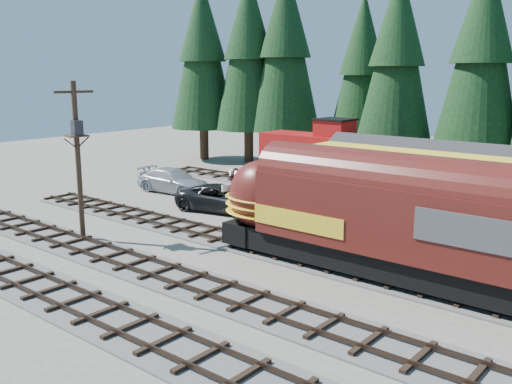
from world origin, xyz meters
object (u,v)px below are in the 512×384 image
Objects in this scene: locomotive at (358,219)px; pickup_truck_a at (223,198)px; depot at (404,186)px; caboose at (323,159)px; utility_pole at (78,151)px; pickup_truck_b at (173,181)px.

locomotive reaches higher than pickup_truck_a.
locomotive is at bearing -82.59° from depot.
utility_pole is at bearing -99.73° from caboose.
pickup_truck_b is (-19.06, 0.22, -2.06)m from depot.
pickup_truck_a is at bearing -171.46° from depot.
locomotive is 21.07m from pickup_truck_b.
locomotive is 15.35m from utility_pole.
caboose is 19.48m from utility_pole.
pickup_truck_b is (-7.08, 2.02, 0.03)m from pickup_truck_a.
depot reaches higher than locomotive.
utility_pole reaches higher than locomotive.
caboose is 1.17× the size of utility_pole.
pickup_truck_b is at bearing -140.68° from caboose.
caboose is at bearing 128.20° from locomotive.
depot is 19.17m from pickup_truck_b.
pickup_truck_a is at bearing 159.86° from locomotive.
depot is 2.06× the size of pickup_truck_b.
utility_pole is at bearing 158.96° from pickup_truck_a.
utility_pole reaches higher than depot.
depot is at bearing -95.93° from pickup_truck_b.
pickup_truck_b is (-19.90, 6.72, -1.65)m from locomotive.
locomotive reaches higher than pickup_truck_b.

